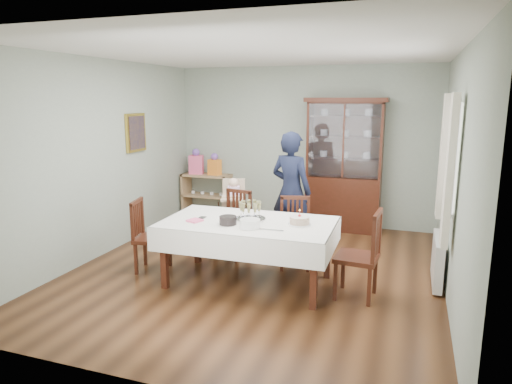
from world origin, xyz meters
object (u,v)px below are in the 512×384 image
at_px(high_chair, 234,219).
at_px(gift_bag_pink, 196,163).
at_px(china_cabinet, 344,163).
at_px(woman, 291,191).
at_px(dining_table, 248,252).
at_px(chair_far_right, 295,247).
at_px(chair_end_left, 152,250).
at_px(champagne_tray, 250,214).
at_px(birthday_cake, 299,221).
at_px(sideboard, 207,195).
at_px(chair_far_left, 233,237).
at_px(gift_bag_orange, 215,165).
at_px(chair_end_right, 358,272).

distance_m(high_chair, gift_bag_pink, 1.94).
bearing_deg(china_cabinet, woman, -114.20).
bearing_deg(high_chair, dining_table, -81.17).
height_order(chair_far_right, chair_end_left, chair_end_left).
height_order(champagne_tray, birthday_cake, champagne_tray).
distance_m(china_cabinet, chair_far_right, 2.15).
relative_size(sideboard, birthday_cake, 3.46).
height_order(dining_table, champagne_tray, champagne_tray).
relative_size(dining_table, champagne_tray, 5.62).
height_order(high_chair, gift_bag_pink, gift_bag_pink).
relative_size(china_cabinet, chair_far_left, 2.37).
distance_m(china_cabinet, gift_bag_orange, 2.33).
xyz_separation_m(dining_table, woman, (0.15, 1.39, 0.47)).
xyz_separation_m(china_cabinet, sideboard, (-2.50, 0.02, -0.72)).
bearing_deg(high_chair, chair_end_right, -52.59).
distance_m(chair_end_right, high_chair, 2.37).
bearing_deg(chair_far_left, chair_far_right, 3.46).
xyz_separation_m(chair_end_left, high_chair, (0.60, 1.33, 0.12)).
relative_size(chair_far_left, gift_bag_orange, 2.31).
bearing_deg(woman, chair_end_right, 146.48).
distance_m(champagne_tray, gift_bag_orange, 3.03).
relative_size(sideboard, high_chair, 0.89).
height_order(sideboard, champagne_tray, champagne_tray).
height_order(sideboard, chair_end_right, chair_end_right).
bearing_deg(chair_end_right, chair_far_right, -122.92).
height_order(sideboard, high_chair, high_chair).
relative_size(china_cabinet, sideboard, 2.42).
bearing_deg(sideboard, dining_table, -56.22).
bearing_deg(gift_bag_pink, high_chair, -46.45).
bearing_deg(dining_table, sideboard, 123.78).
height_order(chair_far_right, birthday_cake, birthday_cake).
relative_size(woman, champagne_tray, 4.78).
height_order(chair_end_left, champagne_tray, champagne_tray).
bearing_deg(gift_bag_orange, chair_end_left, -83.51).
relative_size(chair_end_left, birthday_cake, 3.52).
bearing_deg(champagne_tray, birthday_cake, -2.54).
bearing_deg(china_cabinet, gift_bag_pink, 179.97).
bearing_deg(chair_end_left, dining_table, -102.41).
bearing_deg(gift_bag_pink, sideboard, 6.00).
distance_m(dining_table, champagne_tray, 0.45).
bearing_deg(birthday_cake, dining_table, -174.63).
bearing_deg(china_cabinet, gift_bag_orange, 179.96).
xyz_separation_m(high_chair, champagne_tray, (0.71, -1.23, 0.43)).
height_order(birthday_cake, gift_bag_orange, gift_bag_orange).
height_order(dining_table, high_chair, high_chair).
xyz_separation_m(gift_bag_pink, gift_bag_orange, (0.37, 0.00, -0.03)).
xyz_separation_m(dining_table, chair_far_right, (0.39, 0.71, -0.12)).
xyz_separation_m(china_cabinet, gift_bag_orange, (-2.32, 0.00, -0.15)).
relative_size(chair_end_right, gift_bag_orange, 2.50).
bearing_deg(gift_bag_pink, birthday_cake, -45.21).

